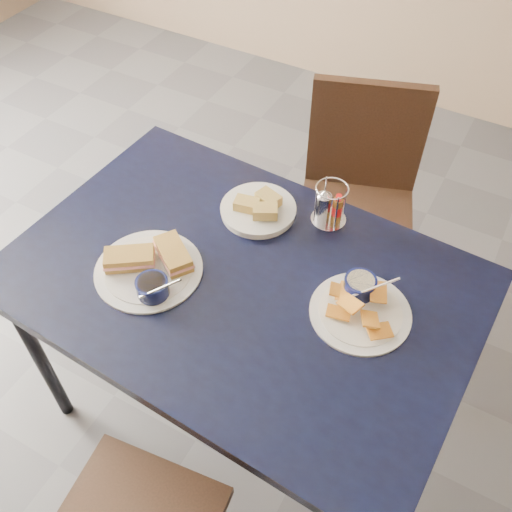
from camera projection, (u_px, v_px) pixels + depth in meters
The scene contains 7 objects.
ground at pixel (196, 441), 2.08m from camera, with size 6.00×6.00×0.00m, color #4D4E52.
dining_table at pixel (240, 290), 1.67m from camera, with size 1.37×0.95×0.75m.
chair_far at pixel (366, 188), 2.21m from camera, with size 0.55×0.54×0.92m.
sandwich_plate at pixel (151, 267), 1.62m from camera, with size 0.32×0.31×0.12m.
plantain_plate at pixel (360, 303), 1.54m from camera, with size 0.28×0.28×0.12m.
bread_basket at pixel (259, 209), 1.78m from camera, with size 0.23×0.23×0.07m.
condiment_caddy at pixel (329, 206), 1.74m from camera, with size 0.11×0.11×0.14m.
Camera 1 is at (0.61, -0.66, 2.01)m, focal length 40.00 mm.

